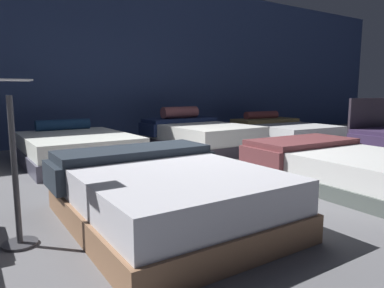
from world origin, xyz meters
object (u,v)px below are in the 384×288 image
Objects in this scene: bed_1 at (165,193)px; bed_7 at (283,131)px; bed_6 at (199,136)px; bed_5 at (77,148)px; bed_2 at (342,166)px; price_sign at (16,183)px.

bed_1 is 5.52m from bed_7.
bed_1 is 3.77m from bed_6.
bed_2 is at bearing -53.22° from bed_5.
bed_1 is at bearing -179.15° from bed_2.
bed_6 is 1.04× the size of bed_7.
price_sign is (-1.13, -2.77, 0.23)m from bed_5.
bed_5 is 3.01m from price_sign.
price_sign is (-5.71, -2.87, 0.25)m from bed_7.
bed_2 is 3.81m from bed_7.
bed_1 is 0.95× the size of bed_5.
bed_1 is at bearing -7.44° from price_sign.
bed_6 is (-0.01, 3.00, 0.05)m from bed_2.
bed_1 is 2.34m from bed_2.
bed_1 is at bearing -144.12° from bed_7.
price_sign is at bearing 171.97° from bed_1.
bed_1 is 1.67× the size of price_sign.
bed_7 reaches higher than bed_2.
bed_2 is 1.06× the size of bed_5.
bed_6 is at bearing 91.85° from bed_2.
bed_5 reaches higher than bed_1.
bed_7 reaches higher than bed_1.
price_sign is at bearing -113.20° from bed_5.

